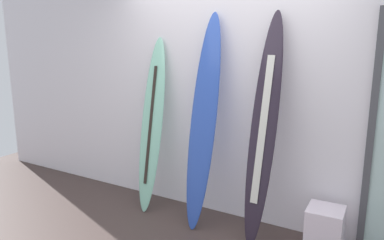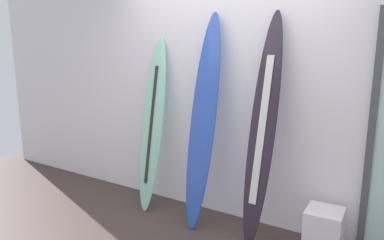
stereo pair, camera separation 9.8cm
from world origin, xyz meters
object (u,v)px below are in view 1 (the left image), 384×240
at_px(surfboard_cobalt, 203,123).
at_px(display_block_left, 324,231).
at_px(surfboard_charcoal, 263,130).
at_px(surfboard_seafoam, 152,126).

height_order(surfboard_cobalt, display_block_left, surfboard_cobalt).
bearing_deg(surfboard_charcoal, surfboard_seafoam, 177.78).
xyz_separation_m(surfboard_seafoam, surfboard_charcoal, (1.30, -0.05, 0.14)).
height_order(surfboard_seafoam, surfboard_charcoal, surfboard_charcoal).
bearing_deg(display_block_left, surfboard_cobalt, -179.28).
distance_m(surfboard_charcoal, display_block_left, 1.05).
bearing_deg(surfboard_seafoam, surfboard_charcoal, -2.22).
relative_size(surfboard_seafoam, surfboard_cobalt, 0.89).
bearing_deg(surfboard_seafoam, surfboard_cobalt, -4.09).
distance_m(surfboard_seafoam, surfboard_cobalt, 0.69).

